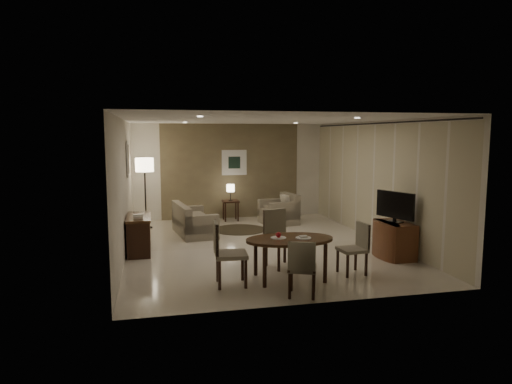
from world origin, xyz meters
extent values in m
cube|color=beige|center=(0.00, 0.00, 0.00)|extent=(5.50, 7.00, 0.00)
cube|color=white|center=(0.00, 0.00, 2.70)|extent=(5.50, 7.00, 0.00)
cube|color=#736647|center=(0.00, 3.50, 1.35)|extent=(5.50, 0.00, 2.70)
cube|color=white|center=(-2.75, 0.00, 1.35)|extent=(0.00, 7.00, 2.70)
cube|color=white|center=(2.75, 0.00, 1.35)|extent=(0.00, 7.00, 2.70)
cube|color=#736647|center=(0.00, 3.48, 1.35)|extent=(3.96, 0.03, 2.70)
cylinder|color=black|center=(2.68, 0.00, 2.64)|extent=(0.03, 6.80, 0.03)
cube|color=silver|center=(0.10, 3.46, 1.60)|extent=(0.72, 0.03, 0.72)
cube|color=black|center=(0.10, 3.44, 1.60)|extent=(0.34, 0.01, 0.34)
cube|color=silver|center=(-2.72, 1.20, 1.85)|extent=(0.03, 0.60, 0.80)
cube|color=gray|center=(-2.71, 1.20, 1.85)|extent=(0.01, 0.46, 0.64)
cylinder|color=white|center=(-1.40, -1.80, 2.69)|extent=(0.10, 0.10, 0.01)
cylinder|color=white|center=(1.40, -1.80, 2.69)|extent=(0.10, 0.10, 0.01)
cylinder|color=white|center=(-1.40, 1.80, 2.69)|extent=(0.10, 0.10, 0.01)
cylinder|color=white|center=(1.40, 1.80, 2.69)|extent=(0.10, 0.10, 0.01)
cylinder|color=white|center=(-0.19, -2.30, 0.70)|extent=(0.26, 0.26, 0.02)
cylinder|color=white|center=(0.21, -2.40, 0.70)|extent=(0.26, 0.26, 0.02)
sphere|color=red|center=(-0.19, -2.30, 0.75)|extent=(0.09, 0.09, 0.09)
cube|color=white|center=(0.21, -2.40, 0.72)|extent=(0.12, 0.08, 0.03)
cylinder|color=#3A2F20|center=(-0.09, 1.73, 0.01)|extent=(1.35, 1.35, 0.01)
camera|label=1|loc=(-2.18, -9.41, 2.39)|focal=32.00mm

